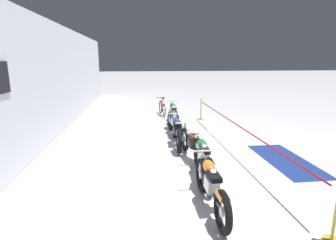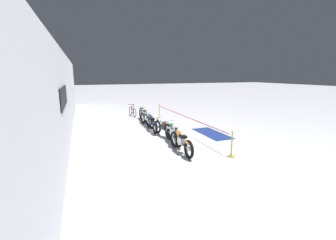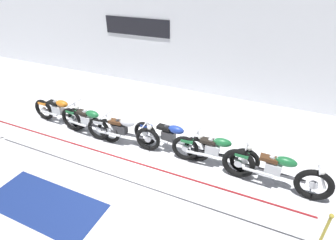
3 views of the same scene
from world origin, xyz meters
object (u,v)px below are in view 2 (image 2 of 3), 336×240
at_px(bicycle, 133,111).
at_px(stanchion_far_left, 195,124).
at_px(motorcycle_green_5, 144,114).
at_px(stanchion_mid_left, 159,113).
at_px(motorcycle_orange_0, 181,142).
at_px(floor_banner, 212,133).
at_px(motorcycle_green_1, 173,133).
at_px(motorcycle_blue_3, 152,123).
at_px(motorcycle_silver_2, 164,128).
at_px(motorcycle_green_4, 147,119).

bearing_deg(bicycle, stanchion_far_left, -166.11).
bearing_deg(stanchion_far_left, motorcycle_green_5, 16.74).
relative_size(stanchion_far_left, stanchion_mid_left, 8.30).
height_order(bicycle, stanchion_far_left, stanchion_far_left).
bearing_deg(motorcycle_orange_0, floor_banner, -52.71).
distance_m(bicycle, stanchion_far_left, 7.29).
bearing_deg(motorcycle_green_1, bicycle, 2.06).
distance_m(motorcycle_green_5, floor_banner, 5.28).
xyz_separation_m(motorcycle_blue_3, stanchion_mid_left, (3.68, -1.74, -0.11)).
bearing_deg(bicycle, motorcycle_silver_2, -177.69).
height_order(motorcycle_green_1, stanchion_mid_left, stanchion_mid_left).
bearing_deg(motorcycle_green_4, motorcycle_orange_0, 179.73).
distance_m(motorcycle_green_1, motorcycle_green_5, 5.36).
bearing_deg(motorcycle_green_5, bicycle, 7.46).
bearing_deg(motorcycle_silver_2, stanchion_far_left, -114.01).
bearing_deg(motorcycle_blue_3, stanchion_mid_left, -25.26).
height_order(motorcycle_green_4, stanchion_far_left, stanchion_far_left).
distance_m(motorcycle_green_1, stanchion_mid_left, 6.44).
bearing_deg(floor_banner, motorcycle_orange_0, 127.53).
height_order(motorcycle_silver_2, motorcycle_green_5, motorcycle_green_5).
bearing_deg(bicycle, motorcycle_green_5, -172.54).
distance_m(motorcycle_blue_3, stanchion_mid_left, 4.07).
height_order(motorcycle_silver_2, stanchion_mid_left, stanchion_mid_left).
distance_m(motorcycle_green_4, motorcycle_green_5, 1.50).
bearing_deg(motorcycle_green_4, floor_banner, -137.38).
relative_size(motorcycle_silver_2, floor_banner, 0.86).
bearing_deg(motorcycle_green_5, floor_banner, -149.88).
distance_m(bicycle, stanchion_mid_left, 2.19).
height_order(motorcycle_green_1, motorcycle_silver_2, motorcycle_green_1).
height_order(motorcycle_orange_0, motorcycle_silver_2, motorcycle_orange_0).
relative_size(motorcycle_green_1, motorcycle_blue_3, 0.95).
distance_m(motorcycle_orange_0, floor_banner, 3.60).
distance_m(motorcycle_silver_2, motorcycle_blue_3, 1.43).
distance_m(motorcycle_green_5, bicycle, 2.25).
distance_m(motorcycle_silver_2, stanchion_far_left, 1.65).
distance_m(stanchion_mid_left, floor_banner, 5.59).
bearing_deg(motorcycle_green_1, motorcycle_green_5, -0.20).
distance_m(motorcycle_green_1, motorcycle_blue_3, 2.60).
relative_size(motorcycle_green_1, motorcycle_green_4, 0.98).
bearing_deg(motorcycle_orange_0, stanchion_mid_left, -12.30).
bearing_deg(motorcycle_orange_0, motorcycle_green_5, -1.74).
height_order(bicycle, stanchion_mid_left, stanchion_mid_left).
xyz_separation_m(stanchion_far_left, stanchion_mid_left, (5.75, 0.00, -0.36)).
height_order(motorcycle_blue_3, motorcycle_green_5, motorcycle_green_5).
bearing_deg(motorcycle_orange_0, motorcycle_silver_2, -3.86).
relative_size(bicycle, stanchion_far_left, 0.19).
distance_m(motorcycle_silver_2, stanchion_mid_left, 5.30).
bearing_deg(stanchion_far_left, floor_banner, -76.13).
xyz_separation_m(motorcycle_orange_0, motorcycle_green_4, (5.23, -0.02, 0.00)).
bearing_deg(motorcycle_green_1, motorcycle_silver_2, 0.71).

